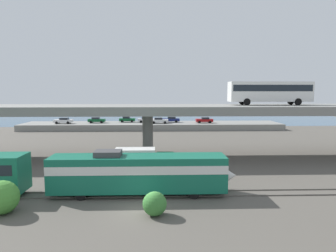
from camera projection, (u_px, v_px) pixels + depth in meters
name	position (u px, v px, depth m)	size (l,w,h in m)	color
ground_plane	(140.00, 211.00, 24.43)	(260.00, 260.00, 0.00)	#565149
rail_strip_near	(142.00, 197.00, 27.62)	(110.00, 0.12, 0.12)	#59544C
rail_strip_far	(143.00, 191.00, 29.17)	(110.00, 0.12, 0.12)	#59544C
train_locomotive	(147.00, 172.00, 28.17)	(17.19, 3.04, 4.18)	#14664C
highway_overpass	(148.00, 111.00, 43.52)	(96.00, 10.21, 7.60)	gray
transit_bus_on_overpass	(270.00, 91.00, 44.74)	(12.00, 2.68, 3.40)	silver
service_truck_west	(143.00, 160.00, 35.19)	(6.80, 2.46, 3.04)	#0C4C26
pier_parking_lot	(152.00, 126.00, 78.97)	(65.77, 10.38, 1.54)	gray
parked_car_0	(171.00, 119.00, 80.07)	(4.61, 1.95, 1.50)	navy
parked_car_1	(63.00, 121.00, 76.76)	(4.55, 2.00, 1.50)	silver
parked_car_2	(97.00, 120.00, 78.51)	(4.32, 1.86, 1.50)	#0C4C26
parked_car_3	(159.00, 120.00, 77.24)	(4.52, 1.93, 1.50)	silver
parked_car_4	(146.00, 120.00, 79.65)	(4.49, 1.95, 1.50)	#B7B7BC
parked_car_5	(204.00, 120.00, 78.48)	(4.34, 2.00, 1.50)	maroon
parked_car_6	(127.00, 119.00, 80.62)	(4.12, 1.98, 1.50)	#0C4C26
harbor_water	(154.00, 120.00, 101.90)	(140.00, 36.00, 0.01)	#385B7A
shrub_left	(2.00, 197.00, 23.83)	(2.64, 2.64, 2.64)	#448B34
shrub_right	(155.00, 204.00, 23.49)	(1.88, 1.88, 1.88)	#377633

